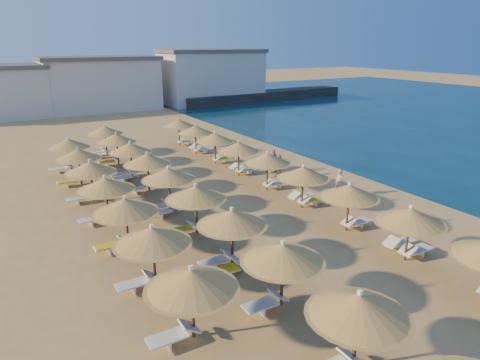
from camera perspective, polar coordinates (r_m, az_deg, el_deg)
ground at (r=22.73m, az=4.86°, el=-5.85°), size 220.00×220.00×0.00m
jetty at (r=71.39m, az=3.42°, el=11.14°), size 30.23×6.46×1.50m
hotel_blocks at (r=63.86m, az=-16.35°, el=12.34°), size 46.93×9.44×8.10m
parasol_row_east at (r=25.75m, az=5.92°, el=1.89°), size 3.05×35.70×2.60m
parasol_row_west at (r=22.61m, az=-7.85°, el=-0.47°), size 3.05×35.70×2.60m
parasol_row_inland at (r=23.29m, az=-17.52°, el=-0.60°), size 3.05×24.82×2.60m
loungers at (r=24.08m, az=-3.83°, el=-3.54°), size 13.21×33.28×0.66m
beachgoer_a at (r=27.06m, az=13.04°, el=-0.35°), size 0.51×0.69×1.74m
beachgoer_c at (r=31.37m, az=4.45°, el=2.58°), size 1.09×0.92×1.74m
beachgoer_b at (r=30.21m, az=5.25°, el=1.88°), size 1.02×1.01×1.66m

